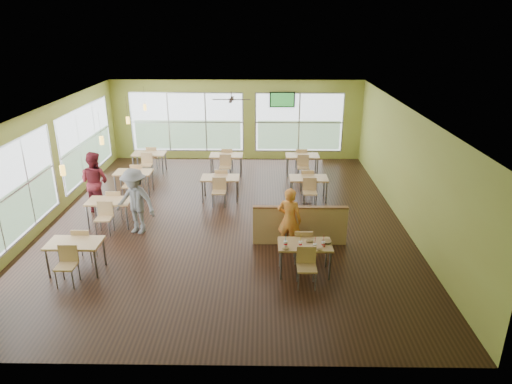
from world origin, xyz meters
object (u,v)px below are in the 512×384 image
(main_table, at_px, (305,248))
(man_plaid, at_px, (289,220))
(food_basket, at_px, (327,242))
(half_wall_divider, at_px, (300,225))

(main_table, xyz_separation_m, man_plaid, (-0.29, 1.08, 0.20))
(man_plaid, distance_m, food_basket, 1.30)
(man_plaid, relative_size, food_basket, 7.14)
(half_wall_divider, distance_m, food_basket, 1.51)
(half_wall_divider, relative_size, food_basket, 10.27)
(food_basket, bearing_deg, man_plaid, 126.94)
(half_wall_divider, bearing_deg, main_table, -90.00)
(half_wall_divider, distance_m, man_plaid, 0.57)
(main_table, distance_m, half_wall_divider, 1.45)
(half_wall_divider, relative_size, man_plaid, 1.44)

